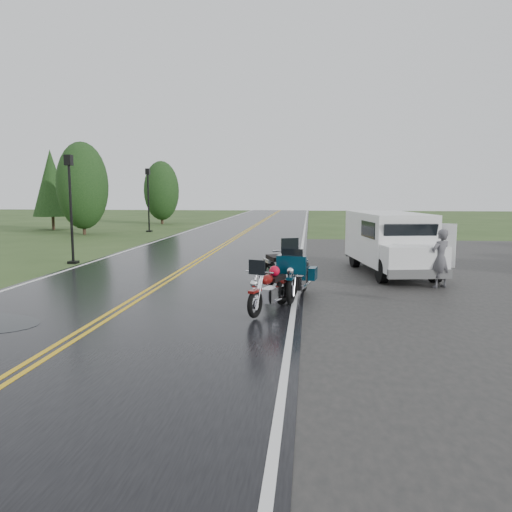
{
  "coord_description": "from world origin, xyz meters",
  "views": [
    {
      "loc": [
        4.12,
        -10.32,
        2.6
      ],
      "look_at": [
        2.8,
        2.0,
        1.0
      ],
      "focal_mm": 35.0,
      "sensor_mm": 36.0,
      "label": 1
    }
  ],
  "objects_px": {
    "motorcycle_silver": "(291,271)",
    "person_at_van": "(440,260)",
    "van_white": "(383,249)",
    "motorcycle_teal": "(291,279)",
    "motorcycle_red": "(255,293)",
    "lamp_post_near_left": "(71,209)",
    "lamp_post_far_left": "(148,200)"
  },
  "relations": [
    {
      "from": "motorcycle_teal",
      "to": "person_at_van",
      "type": "distance_m",
      "value": 4.69
    },
    {
      "from": "motorcycle_silver",
      "to": "van_white",
      "type": "height_order",
      "value": "van_white"
    },
    {
      "from": "lamp_post_near_left",
      "to": "lamp_post_far_left",
      "type": "distance_m",
      "value": 14.5
    },
    {
      "from": "person_at_van",
      "to": "lamp_post_near_left",
      "type": "distance_m",
      "value": 12.62
    },
    {
      "from": "motorcycle_red",
      "to": "van_white",
      "type": "xyz_separation_m",
      "value": [
        3.15,
        4.45,
        0.41
      ]
    },
    {
      "from": "person_at_van",
      "to": "lamp_post_near_left",
      "type": "bearing_deg",
      "value": -46.06
    },
    {
      "from": "person_at_van",
      "to": "lamp_post_near_left",
      "type": "xyz_separation_m",
      "value": [
        -12.07,
        3.48,
        1.18
      ]
    },
    {
      "from": "van_white",
      "to": "person_at_van",
      "type": "bearing_deg",
      "value": -29.93
    },
    {
      "from": "lamp_post_far_left",
      "to": "person_at_van",
      "type": "bearing_deg",
      "value": -52.07
    },
    {
      "from": "person_at_van",
      "to": "motorcycle_silver",
      "type": "bearing_deg",
      "value": -4.5
    },
    {
      "from": "motorcycle_red",
      "to": "person_at_van",
      "type": "height_order",
      "value": "person_at_van"
    },
    {
      "from": "motorcycle_teal",
      "to": "van_white",
      "type": "height_order",
      "value": "van_white"
    },
    {
      "from": "motorcycle_silver",
      "to": "person_at_van",
      "type": "relative_size",
      "value": 1.51
    },
    {
      "from": "lamp_post_near_left",
      "to": "person_at_van",
      "type": "bearing_deg",
      "value": -16.1
    },
    {
      "from": "motorcycle_silver",
      "to": "person_at_van",
      "type": "bearing_deg",
      "value": 4.14
    },
    {
      "from": "van_white",
      "to": "motorcycle_silver",
      "type": "bearing_deg",
      "value": -145.33
    },
    {
      "from": "motorcycle_red",
      "to": "lamp_post_far_left",
      "type": "xyz_separation_m",
      "value": [
        -9.34,
        21.78,
        1.49
      ]
    },
    {
      "from": "motorcycle_red",
      "to": "motorcycle_teal",
      "type": "distance_m",
      "value": 1.5
    },
    {
      "from": "person_at_van",
      "to": "lamp_post_far_left",
      "type": "distance_m",
      "value": 22.69
    },
    {
      "from": "motorcycle_red",
      "to": "lamp_post_far_left",
      "type": "distance_m",
      "value": 23.74
    },
    {
      "from": "motorcycle_silver",
      "to": "van_white",
      "type": "distance_m",
      "value": 3.48
    },
    {
      "from": "motorcycle_red",
      "to": "motorcycle_silver",
      "type": "xyz_separation_m",
      "value": [
        0.65,
        2.04,
        0.13
      ]
    },
    {
      "from": "van_white",
      "to": "motorcycle_red",
      "type": "bearing_deg",
      "value": -134.63
    },
    {
      "from": "motorcycle_silver",
      "to": "van_white",
      "type": "xyz_separation_m",
      "value": [
        2.5,
        2.41,
        0.28
      ]
    },
    {
      "from": "motorcycle_red",
      "to": "motorcycle_silver",
      "type": "height_order",
      "value": "motorcycle_silver"
    },
    {
      "from": "motorcycle_red",
      "to": "lamp_post_near_left",
      "type": "distance_m",
      "value": 10.61
    },
    {
      "from": "lamp_post_near_left",
      "to": "van_white",
      "type": "bearing_deg",
      "value": -15.48
    },
    {
      "from": "motorcycle_teal",
      "to": "lamp_post_near_left",
      "type": "bearing_deg",
      "value": 153.28
    },
    {
      "from": "motorcycle_red",
      "to": "lamp_post_far_left",
      "type": "bearing_deg",
      "value": 132.75
    },
    {
      "from": "motorcycle_teal",
      "to": "motorcycle_silver",
      "type": "height_order",
      "value": "motorcycle_silver"
    },
    {
      "from": "motorcycle_red",
      "to": "van_white",
      "type": "distance_m",
      "value": 5.47
    },
    {
      "from": "lamp_post_near_left",
      "to": "lamp_post_far_left",
      "type": "height_order",
      "value": "lamp_post_far_left"
    }
  ]
}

